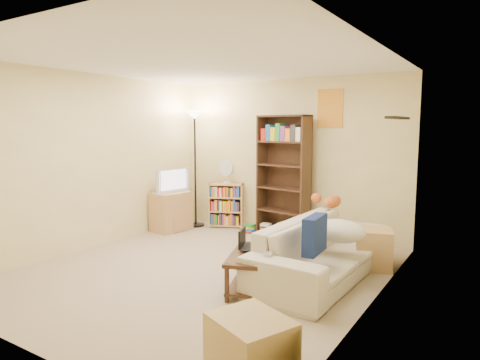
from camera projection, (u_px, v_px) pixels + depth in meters
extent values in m
plane|color=tan|center=(204.00, 270.00, 5.23)|extent=(4.50, 4.50, 0.00)
cube|color=beige|center=(287.00, 157.00, 6.96)|extent=(4.00, 0.04, 2.50)
cube|color=beige|center=(20.00, 194.00, 3.18)|extent=(4.00, 0.04, 2.50)
cube|color=beige|center=(92.00, 161.00, 6.13)|extent=(0.04, 4.50, 2.50)
cube|color=beige|center=(373.00, 180.00, 4.01)|extent=(0.04, 4.50, 2.50)
cube|color=white|center=(202.00, 61.00, 4.92)|extent=(4.00, 4.50, 0.04)
cube|color=red|center=(330.00, 108.00, 6.47)|extent=(0.40, 0.02, 0.58)
cube|color=black|center=(398.00, 118.00, 5.07)|extent=(0.12, 0.80, 0.03)
imported|color=beige|center=(323.00, 250.00, 4.94)|extent=(2.33, 1.04, 0.66)
cube|color=navy|center=(315.00, 235.00, 4.44)|extent=(0.16, 0.44, 0.39)
ellipsoid|color=beige|center=(339.00, 231.00, 4.87)|extent=(0.61, 0.44, 0.26)
ellipsoid|color=#D0612C|center=(333.00, 202.00, 5.74)|extent=(0.42, 0.20, 0.17)
sphere|color=#D0612C|center=(316.00, 198.00, 5.87)|extent=(0.14, 0.14, 0.14)
cube|color=#3B2116|center=(255.00, 255.00, 4.57)|extent=(0.79, 1.03, 0.04)
cube|color=#3B2116|center=(255.00, 282.00, 4.61)|extent=(0.75, 0.97, 0.03)
cube|color=#3B2116|center=(227.00, 283.00, 4.25)|extent=(0.04, 0.04, 0.40)
cube|color=#3B2116|center=(269.00, 286.00, 4.17)|extent=(0.04, 0.04, 0.40)
cube|color=#3B2116|center=(243.00, 259.00, 5.03)|extent=(0.04, 0.04, 0.40)
cube|color=#3B2116|center=(279.00, 261.00, 4.94)|extent=(0.04, 0.04, 0.40)
imported|color=black|center=(254.00, 248.00, 4.73)|extent=(0.50, 0.47, 0.03)
cube|color=white|center=(242.00, 238.00, 4.74)|extent=(0.12, 0.29, 0.20)
imported|color=silver|center=(267.00, 257.00, 4.28)|extent=(0.17, 0.17, 0.09)
cube|color=black|center=(268.00, 245.00, 4.84)|extent=(0.14, 0.16, 0.02)
cube|color=tan|center=(171.00, 211.00, 7.21)|extent=(0.53, 0.67, 0.65)
imported|color=black|center=(170.00, 180.00, 7.14)|extent=(0.72, 0.31, 0.40)
cube|color=#3D2717|center=(283.00, 177.00, 6.72)|extent=(0.90, 0.41, 1.92)
cube|color=tan|center=(226.00, 205.00, 7.46)|extent=(0.64, 0.45, 0.77)
cylinder|color=silver|center=(228.00, 183.00, 7.37)|extent=(0.15, 0.15, 0.04)
cylinder|color=silver|center=(228.00, 177.00, 7.36)|extent=(0.02, 0.02, 0.15)
cylinder|color=silver|center=(227.00, 168.00, 7.32)|extent=(0.27, 0.06, 0.27)
cylinder|color=black|center=(196.00, 225.00, 7.57)|extent=(0.30, 0.30, 0.03)
cylinder|color=black|center=(195.00, 172.00, 7.46)|extent=(0.03, 0.03, 1.91)
cone|color=#FFEBC6|center=(194.00, 115.00, 7.33)|extent=(0.34, 0.34, 0.15)
cube|color=#D7B468|center=(374.00, 249.00, 5.29)|extent=(0.54, 0.54, 0.49)
cube|color=tan|center=(251.00, 349.00, 2.94)|extent=(0.67, 0.62, 0.45)
cube|color=red|center=(250.00, 228.00, 7.05)|extent=(0.18, 0.14, 0.15)
cube|color=#1966B2|center=(266.00, 229.00, 6.94)|extent=(0.18, 0.14, 0.19)
cube|color=gold|center=(282.00, 230.00, 6.83)|extent=(0.18, 0.14, 0.22)
cube|color=#268C33|center=(299.00, 233.00, 6.72)|extent=(0.18, 0.14, 0.17)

